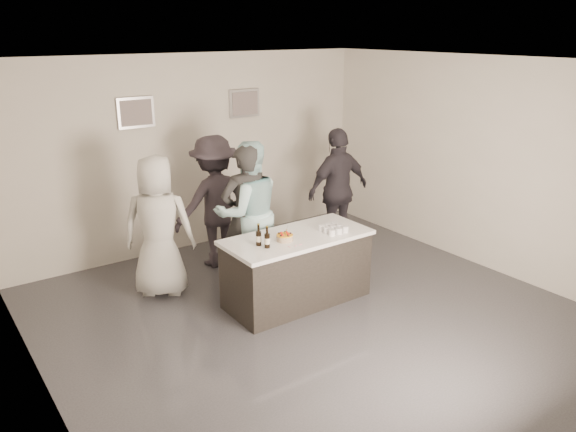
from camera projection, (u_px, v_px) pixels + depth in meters
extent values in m
plane|color=#3D3D42|center=(312.00, 316.00, 6.86)|extent=(6.00, 6.00, 0.00)
plane|color=white|center=(315.00, 62.00, 5.91)|extent=(6.00, 6.00, 0.00)
cube|color=beige|center=(195.00, 153.00, 8.70)|extent=(6.00, 0.04, 3.00)
cube|color=beige|center=(567.00, 295.00, 4.07)|extent=(6.00, 0.04, 3.00)
cube|color=beige|center=(33.00, 258.00, 4.74)|extent=(0.04, 6.00, 3.00)
cube|color=beige|center=(479.00, 163.00, 8.03)|extent=(0.04, 6.00, 3.00)
cube|color=#B2B2B7|center=(136.00, 113.00, 7.96)|extent=(0.54, 0.04, 0.44)
cube|color=#B2B2B7|center=(244.00, 103.00, 8.95)|extent=(0.54, 0.04, 0.44)
cube|color=white|center=(297.00, 269.00, 7.09)|extent=(1.86, 0.86, 0.90)
cylinder|color=#FFAB1A|center=(285.00, 238.00, 6.77)|extent=(0.20, 0.20, 0.07)
cylinder|color=black|center=(259.00, 235.00, 6.59)|extent=(0.07, 0.07, 0.26)
cylinder|color=black|center=(267.00, 237.00, 6.52)|extent=(0.07, 0.07, 0.26)
cube|color=orange|center=(333.00, 228.00, 7.08)|extent=(0.30, 0.30, 0.08)
cube|color=pink|center=(295.00, 247.00, 6.59)|extent=(0.24, 0.08, 0.01)
imported|color=#252525|center=(246.00, 215.00, 7.49)|extent=(0.73, 0.51, 1.93)
imported|color=#B3E7EA|center=(249.00, 213.00, 7.55)|extent=(1.07, 0.90, 1.96)
imported|color=silver|center=(158.00, 226.00, 7.18)|extent=(1.08, 1.00, 1.86)
imported|color=#312D36|center=(338.00, 190.00, 8.70)|extent=(1.13, 0.48, 1.92)
imported|color=#302A32|center=(215.00, 202.00, 8.09)|extent=(1.24, 0.72, 1.92)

